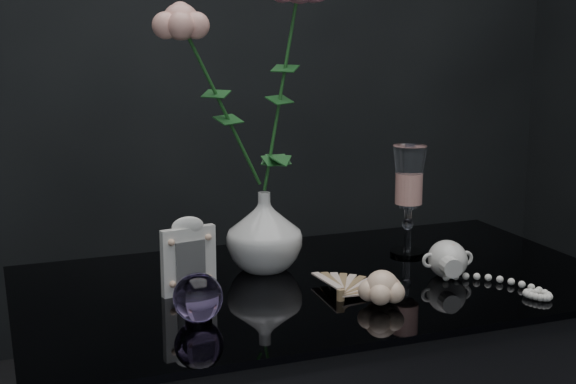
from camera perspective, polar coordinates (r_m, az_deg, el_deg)
name	(u,v)px	position (r m, az deg, el deg)	size (l,w,h in m)	color
vase	(264,232)	(1.48, -1.69, -2.83)	(0.14, 0.14, 0.15)	white
wine_glass	(408,201)	(1.59, 8.56, -0.63)	(0.07, 0.07, 0.22)	white
picture_frame	(188,255)	(1.36, -7.10, -4.48)	(0.10, 0.08, 0.13)	white
paperweight	(198,298)	(1.24, -6.42, -7.47)	(0.08, 0.08, 0.08)	#9D7FCE
paper_fan	(341,294)	(1.34, 3.77, -7.23)	(0.22, 0.17, 0.02)	beige
loose_rose	(382,287)	(1.32, 6.70, -6.75)	(0.13, 0.17, 0.06)	beige
pearl_jar	(448,258)	(1.48, 11.29, -4.59)	(0.24, 0.25, 0.07)	silver
roses	(253,75)	(1.43, -2.50, 8.29)	(0.31, 0.13, 0.47)	#F0A493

